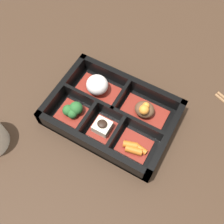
# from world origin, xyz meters

# --- Properties ---
(ground_plane) EXTENTS (3.00, 3.00, 0.00)m
(ground_plane) POSITION_xyz_m (0.00, 0.00, 0.00)
(ground_plane) COLOR #382619
(bento_base) EXTENTS (0.28, 0.20, 0.01)m
(bento_base) POSITION_xyz_m (0.00, 0.00, 0.01)
(bento_base) COLOR black
(bento_base) RESTS_ON ground_plane
(bento_rim) EXTENTS (0.28, 0.20, 0.05)m
(bento_rim) POSITION_xyz_m (-0.00, -0.00, 0.02)
(bento_rim) COLOR black
(bento_rim) RESTS_ON ground_plane
(bowl_rice) EXTENTS (0.11, 0.07, 0.05)m
(bowl_rice) POSITION_xyz_m (-0.06, 0.04, 0.03)
(bowl_rice) COLOR maroon
(bowl_rice) RESTS_ON bento_base
(bowl_stew) EXTENTS (0.11, 0.07, 0.05)m
(bowl_stew) POSITION_xyz_m (0.06, 0.04, 0.03)
(bowl_stew) COLOR maroon
(bowl_stew) RESTS_ON bento_base
(bowl_greens) EXTENTS (0.07, 0.06, 0.04)m
(bowl_greens) POSITION_xyz_m (-0.08, -0.04, 0.03)
(bowl_greens) COLOR maroon
(bowl_greens) RESTS_ON bento_base
(bowl_tofu) EXTENTS (0.05, 0.06, 0.04)m
(bowl_tofu) POSITION_xyz_m (-0.00, -0.04, 0.02)
(bowl_tofu) COLOR maroon
(bowl_tofu) RESTS_ON bento_base
(bowl_carrots) EXTENTS (0.07, 0.06, 0.02)m
(bowl_carrots) POSITION_xyz_m (0.08, -0.05, 0.02)
(bowl_carrots) COLOR maroon
(bowl_carrots) RESTS_ON bento_base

